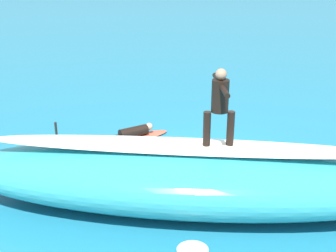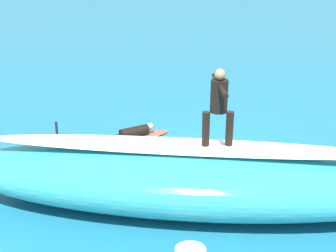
# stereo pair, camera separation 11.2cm
# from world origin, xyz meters

# --- Properties ---
(ground_plane) EXTENTS (120.00, 120.00, 0.00)m
(ground_plane) POSITION_xyz_m (0.00, 0.00, 0.00)
(ground_plane) COLOR teal
(wave_crest) EXTENTS (9.82, 3.57, 1.32)m
(wave_crest) POSITION_xyz_m (0.11, 2.07, 0.66)
(wave_crest) COLOR teal
(wave_crest) RESTS_ON ground_plane
(wave_foam_lip) EXTENTS (8.21, 1.80, 0.08)m
(wave_foam_lip) POSITION_xyz_m (0.11, 2.07, 1.36)
(wave_foam_lip) COLOR white
(wave_foam_lip) RESTS_ON wave_crest
(surfboard_riding) EXTENTS (2.36, 1.13, 0.10)m
(surfboard_riding) POSITION_xyz_m (-0.52, 2.00, 1.37)
(surfboard_riding) COLOR #EAE5C6
(surfboard_riding) RESTS_ON wave_crest
(surfer_riding) EXTENTS (0.60, 1.43, 1.54)m
(surfer_riding) POSITION_xyz_m (-0.52, 2.00, 2.32)
(surfer_riding) COLOR black
(surfer_riding) RESTS_ON surfboard_riding
(surfboard_paddling) EXTENTS (1.96, 1.94, 0.08)m
(surfboard_paddling) POSITION_xyz_m (2.19, -1.14, 0.04)
(surfboard_paddling) COLOR #E0563D
(surfboard_paddling) RESTS_ON ground_plane
(surfer_paddling) EXTENTS (1.38, 1.36, 0.31)m
(surfer_paddling) POSITION_xyz_m (2.29, -1.05, 0.22)
(surfer_paddling) COLOR black
(surfer_paddling) RESTS_ON surfboard_paddling
(buoy_marker) EXTENTS (0.61, 0.61, 1.03)m
(buoy_marker) POSITION_xyz_m (3.70, 0.55, 0.31)
(buoy_marker) COLOR yellow
(buoy_marker) RESTS_ON ground_plane
(foam_patch_near) EXTENTS (0.98, 1.02, 0.14)m
(foam_patch_near) POSITION_xyz_m (-2.12, 1.74, 0.07)
(foam_patch_near) COLOR white
(foam_patch_near) RESTS_ON ground_plane
(foam_patch_mid) EXTENTS (1.10, 1.27, 0.08)m
(foam_patch_mid) POSITION_xyz_m (0.76, 0.70, 0.04)
(foam_patch_mid) COLOR white
(foam_patch_mid) RESTS_ON ground_plane
(foam_patch_far) EXTENTS (0.66, 0.60, 0.17)m
(foam_patch_far) POSITION_xyz_m (-0.30, 3.62, 0.09)
(foam_patch_far) COLOR white
(foam_patch_far) RESTS_ON ground_plane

